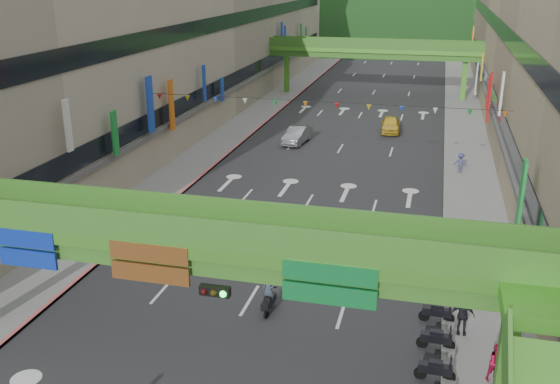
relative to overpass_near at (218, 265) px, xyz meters
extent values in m
cube|color=#28282B|center=(-0.93, 44.62, -5.20)|extent=(18.00, 140.00, 0.02)
cube|color=gray|center=(-11.93, 44.62, -5.13)|extent=(4.00, 140.00, 0.15)
cube|color=gray|center=(10.07, 44.62, -5.13)|extent=(4.00, 140.00, 0.15)
cube|color=#CC5959|center=(-10.03, 44.62, -5.12)|extent=(0.20, 140.00, 0.18)
cube|color=gray|center=(8.17, 44.62, -5.12)|extent=(0.20, 140.00, 0.18)
cube|color=#9E937F|center=(-19.93, 44.62, 4.29)|extent=(12.00, 95.00, 19.00)
cube|color=black|center=(-13.88, 44.62, -1.01)|extent=(0.08, 90.25, 1.40)
cube|color=black|center=(-13.88, 44.62, 4.99)|extent=(0.08, 90.25, 1.40)
cube|color=black|center=(12.02, 44.62, -1.01)|extent=(0.08, 90.25, 1.40)
cube|color=black|center=(12.02, 44.62, 4.99)|extent=(0.08, 90.25, 1.40)
cube|color=#4C9E2D|center=(-0.93, 0.62, 0.54)|extent=(28.00, 2.20, 0.50)
cube|color=#387223|center=(-0.93, 0.62, -0.06)|extent=(28.00, 1.76, 0.70)
cube|color=#4C9E2D|center=(10.07, 0.62, -2.81)|extent=(0.60, 0.60, 4.80)
cube|color=#387223|center=(-0.93, -0.42, 1.34)|extent=(28.00, 0.12, 1.10)
cube|color=#387223|center=(-0.93, 1.66, 1.34)|extent=(28.00, 0.12, 1.10)
cube|color=navy|center=(-7.43, -0.46, -0.06)|extent=(2.40, 0.12, 1.50)
cube|color=#593314|center=(-2.43, -0.46, -0.06)|extent=(3.00, 0.12, 1.50)
cube|color=#0C5926|center=(4.07, -0.46, -0.06)|extent=(3.20, 0.12, 1.50)
cube|color=black|center=(0.07, -0.61, -0.71)|extent=(1.10, 0.28, 0.35)
cube|color=#4C9E2D|center=(-0.93, 59.62, 0.54)|extent=(28.00, 2.20, 0.50)
cube|color=#387223|center=(-0.93, 59.62, -0.06)|extent=(28.00, 1.76, 0.70)
cube|color=#4C9E2D|center=(-11.93, 59.62, -2.81)|extent=(0.60, 0.60, 4.80)
cube|color=#4C9E2D|center=(10.07, 59.62, -2.81)|extent=(0.60, 0.60, 4.80)
cube|color=#387223|center=(-0.93, 58.58, 1.34)|extent=(28.00, 0.12, 1.10)
cube|color=#387223|center=(-0.93, 60.66, 1.34)|extent=(28.00, 0.12, 1.10)
ellipsoid|color=#1C4419|center=(-15.93, 154.62, -5.21)|extent=(168.00, 140.00, 112.00)
ellipsoid|color=#1C4419|center=(24.07, 174.62, -5.21)|extent=(208.00, 176.00, 128.00)
cylinder|color=black|center=(-0.93, 24.62, 0.99)|extent=(26.00, 0.03, 0.03)
cone|color=red|center=(-13.43, 24.62, 0.74)|extent=(0.36, 0.36, 0.40)
cone|color=gold|center=(-11.16, 24.62, 0.74)|extent=(0.36, 0.36, 0.40)
cone|color=#193FB2|center=(-8.89, 24.62, 0.74)|extent=(0.36, 0.36, 0.40)
cone|color=silver|center=(-6.61, 24.62, 0.74)|extent=(0.36, 0.36, 0.40)
cone|color=#198C33|center=(-4.34, 24.62, 0.74)|extent=(0.36, 0.36, 0.40)
cone|color=orange|center=(-2.07, 24.62, 0.74)|extent=(0.36, 0.36, 0.40)
cone|color=red|center=(0.20, 24.62, 0.74)|extent=(0.36, 0.36, 0.40)
cone|color=gold|center=(2.48, 24.62, 0.74)|extent=(0.36, 0.36, 0.40)
cone|color=#193FB2|center=(4.75, 24.62, 0.74)|extent=(0.36, 0.36, 0.40)
cone|color=silver|center=(7.02, 24.62, 0.74)|extent=(0.36, 0.36, 0.40)
cone|color=#198C33|center=(9.29, 24.62, 0.74)|extent=(0.36, 0.36, 0.40)
cone|color=orange|center=(11.57, 24.62, 0.74)|extent=(0.36, 0.36, 0.40)
cube|color=black|center=(0.25, 5.82, -4.66)|extent=(0.43, 1.32, 0.35)
cube|color=black|center=(0.25, 5.82, -4.41)|extent=(0.33, 0.57, 0.18)
cube|color=black|center=(0.21, 6.37, -4.16)|extent=(0.55, 0.10, 0.06)
cylinder|color=black|center=(0.21, 6.37, -4.96)|extent=(0.13, 0.51, 0.50)
cylinder|color=black|center=(0.28, 5.27, -4.96)|extent=(0.13, 0.51, 0.50)
imported|color=#384453|center=(0.25, 5.82, -4.03)|extent=(0.63, 0.44, 1.66)
cube|color=black|center=(3.58, 9.49, -4.66)|extent=(0.58, 1.34, 0.35)
cube|color=black|center=(3.58, 9.49, -4.41)|extent=(0.39, 0.59, 0.18)
cube|color=black|center=(3.68, 10.04, -4.16)|extent=(0.55, 0.16, 0.06)
cylinder|color=black|center=(3.68, 10.04, -4.96)|extent=(0.19, 0.51, 0.50)
cylinder|color=black|center=(3.48, 8.95, -4.96)|extent=(0.19, 0.51, 0.50)
imported|color=maroon|center=(3.58, 9.49, -4.08)|extent=(0.85, 0.72, 1.56)
cube|color=maroon|center=(-2.46, 12.12, -4.66)|extent=(0.67, 1.35, 0.35)
cube|color=maroon|center=(-2.46, 12.12, -4.41)|extent=(0.43, 0.61, 0.18)
cube|color=maroon|center=(-2.60, 12.65, -4.16)|extent=(0.55, 0.20, 0.06)
cylinder|color=black|center=(-2.60, 12.65, -4.96)|extent=(0.22, 0.51, 0.50)
cylinder|color=black|center=(-2.32, 11.59, -4.96)|extent=(0.22, 0.51, 0.50)
imported|color=#403D45|center=(-2.46, 12.12, -4.10)|extent=(0.83, 0.65, 1.50)
cube|color=black|center=(7.83, 2.42, -4.66)|extent=(1.31, 0.40, 0.35)
cube|color=black|center=(7.83, 2.42, -4.41)|extent=(0.56, 0.32, 0.18)
cube|color=black|center=(8.38, 2.44, -4.16)|extent=(0.08, 0.55, 0.06)
cylinder|color=black|center=(8.38, 2.44, -4.96)|extent=(0.50, 0.12, 0.50)
cylinder|color=black|center=(7.28, 2.40, -4.96)|extent=(0.50, 0.12, 0.50)
cube|color=black|center=(7.83, 4.62, -4.66)|extent=(1.31, 0.40, 0.35)
cube|color=black|center=(7.83, 4.62, -4.41)|extent=(0.56, 0.32, 0.18)
cube|color=black|center=(8.38, 4.64, -4.16)|extent=(0.08, 0.55, 0.06)
cylinder|color=black|center=(8.38, 4.64, -4.96)|extent=(0.50, 0.12, 0.50)
cylinder|color=black|center=(7.28, 4.60, -4.96)|extent=(0.50, 0.12, 0.50)
cube|color=black|center=(7.83, 6.82, -4.66)|extent=(1.31, 0.40, 0.35)
cube|color=black|center=(7.83, 6.82, -4.41)|extent=(0.56, 0.32, 0.18)
cube|color=black|center=(8.38, 6.84, -4.16)|extent=(0.08, 0.55, 0.06)
cylinder|color=black|center=(8.38, 6.84, -4.96)|extent=(0.50, 0.12, 0.50)
cylinder|color=black|center=(7.28, 6.80, -4.96)|extent=(0.50, 0.12, 0.50)
cube|color=black|center=(7.83, 9.02, -4.66)|extent=(1.31, 0.40, 0.35)
cube|color=black|center=(7.83, 9.02, -4.41)|extent=(0.56, 0.32, 0.18)
cube|color=black|center=(8.38, 9.04, -4.16)|extent=(0.08, 0.55, 0.06)
cylinder|color=black|center=(8.38, 9.04, -4.96)|extent=(0.50, 0.12, 0.50)
cylinder|color=black|center=(7.28, 9.00, -4.96)|extent=(0.50, 0.12, 0.50)
imported|color=gray|center=(-5.10, 35.49, -4.45)|extent=(2.11, 4.71, 1.50)
imported|color=yellow|center=(2.87, 41.84, -4.45)|extent=(2.10, 4.54, 1.50)
imported|color=#A90F37|center=(10.09, 2.83, -4.43)|extent=(0.94, 0.88, 1.55)
imported|color=black|center=(8.87, 5.90, -4.31)|extent=(1.08, 0.52, 1.78)
imported|color=#3A3C64|center=(9.25, 29.60, -4.42)|extent=(0.79, 0.57, 1.56)
camera|label=1|loc=(7.00, -18.78, 9.85)|focal=40.00mm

